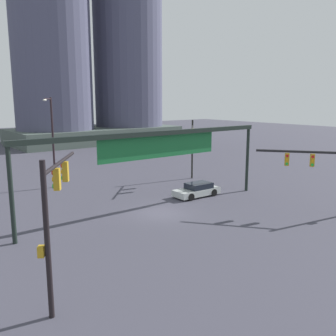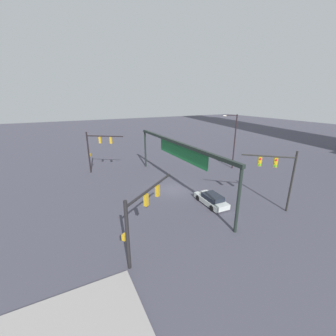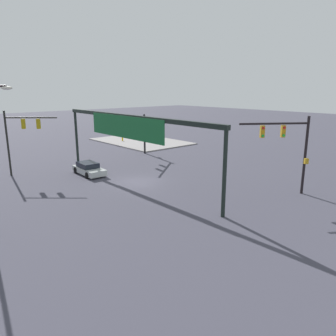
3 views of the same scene
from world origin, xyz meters
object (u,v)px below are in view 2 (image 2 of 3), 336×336
traffic_signal_near_corner (279,170)px  traffic_signal_cross_street (97,146)px  streetlamp_curved_arm (233,138)px  traffic_signal_opposite_side (141,210)px  sedan_car_approaching (211,200)px

traffic_signal_near_corner → traffic_signal_cross_street: size_ratio=1.01×
streetlamp_curved_arm → traffic_signal_near_corner: bearing=101.4°
traffic_signal_opposite_side → sedan_car_approaching: (-3.80, 9.48, -2.99)m
traffic_signal_opposite_side → traffic_signal_near_corner: bearing=-38.1°
traffic_signal_near_corner → streetlamp_curved_arm: streetlamp_curved_arm is taller
sedan_car_approaching → traffic_signal_near_corner: bearing=-125.4°
traffic_signal_near_corner → traffic_signal_opposite_side: 14.51m
traffic_signal_cross_street → streetlamp_curved_arm: (7.58, 20.00, 0.72)m
traffic_signal_near_corner → streetlamp_curved_arm: (-12.67, 5.95, 0.63)m
traffic_signal_near_corner → streetlamp_curved_arm: bearing=-73.4°
sedan_car_approaching → traffic_signal_opposite_side: bearing=114.0°
streetlamp_curved_arm → sedan_car_approaching: (8.83, -10.96, -4.43)m
streetlamp_curved_arm → traffic_signal_opposite_side: bearing=68.3°
traffic_signal_opposite_side → streetlamp_curved_arm: size_ratio=0.64×
traffic_signal_near_corner → traffic_signal_opposite_side: bearing=41.6°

